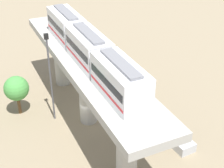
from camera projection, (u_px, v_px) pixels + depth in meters
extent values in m
plane|color=#84755B|center=(89.00, 120.00, 38.30)|extent=(120.00, 120.00, 0.00)
cylinder|color=#A8A59E|center=(127.00, 147.00, 29.20)|extent=(1.90, 1.90, 7.00)
cylinder|color=#A8A59E|center=(88.00, 94.00, 36.53)|extent=(1.90, 1.90, 7.00)
cylinder|color=#A8A59E|center=(61.00, 60.00, 43.85)|extent=(1.90, 1.90, 7.00)
cube|color=#A8A59E|center=(86.00, 62.00, 34.55)|extent=(5.20, 28.85, 0.80)
cube|color=silver|center=(120.00, 81.00, 27.45)|extent=(2.60, 6.60, 3.00)
cube|color=black|center=(120.00, 78.00, 27.32)|extent=(2.64, 6.07, 0.70)
cube|color=red|center=(120.00, 89.00, 27.83)|extent=(2.64, 6.34, 0.24)
cube|color=slate|center=(120.00, 63.00, 26.63)|extent=(1.10, 5.61, 0.24)
cube|color=silver|center=(89.00, 49.00, 32.88)|extent=(2.60, 6.60, 3.00)
cube|color=black|center=(89.00, 46.00, 32.75)|extent=(2.64, 6.07, 0.70)
cube|color=red|center=(89.00, 56.00, 33.26)|extent=(2.64, 6.34, 0.24)
cube|color=slate|center=(88.00, 33.00, 32.06)|extent=(1.10, 5.61, 0.24)
cube|color=silver|center=(66.00, 26.00, 38.31)|extent=(2.60, 6.60, 3.00)
cube|color=black|center=(66.00, 24.00, 38.18)|extent=(2.64, 6.07, 0.70)
cube|color=red|center=(67.00, 32.00, 38.69)|extent=(2.64, 6.34, 0.24)
cube|color=slate|center=(65.00, 12.00, 37.49)|extent=(1.10, 5.61, 0.24)
cube|color=yellow|center=(123.00, 86.00, 43.97)|extent=(2.62, 4.48, 1.00)
cube|color=black|center=(123.00, 79.00, 43.64)|extent=(2.07, 2.59, 0.76)
cube|color=#B2B5BA|center=(176.00, 139.00, 34.71)|extent=(2.07, 4.31, 1.00)
cube|color=black|center=(176.00, 131.00, 34.38)|extent=(1.79, 2.40, 0.76)
cylinder|color=brown|center=(19.00, 104.00, 38.91)|extent=(0.36, 0.36, 2.60)
sphere|color=#479342|center=(16.00, 88.00, 37.85)|extent=(2.84, 2.84, 2.84)
cylinder|color=#4C4C51|center=(51.00, 81.00, 36.16)|extent=(0.20, 0.20, 9.80)
cube|color=black|center=(46.00, 36.00, 33.52)|extent=(0.44, 0.28, 0.60)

